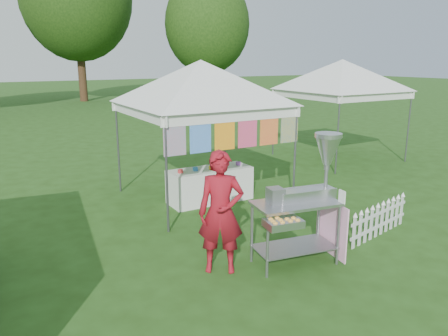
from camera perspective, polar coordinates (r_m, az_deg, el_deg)
ground at (r=7.05m, az=10.62°, el=-11.54°), size 120.00×120.00×0.00m
canopy_main at (r=9.28m, az=-3.06°, el=13.87°), size 4.24×4.24×3.45m
canopy_right at (r=13.78m, az=15.24°, el=13.51°), size 4.24×4.24×3.45m
tree_right at (r=30.39m, az=-2.21°, el=18.19°), size 5.60×5.60×8.42m
donut_cart at (r=6.56m, az=11.07°, el=-2.73°), size 1.52×0.94×1.96m
vendor at (r=6.24m, az=-0.41°, el=-5.84°), size 0.78×0.71×1.79m
picket_fence at (r=8.12m, az=19.64°, el=-6.43°), size 1.77×0.40×0.56m
display_table at (r=9.47m, az=-1.84°, el=-2.22°), size 1.80×0.70×0.72m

